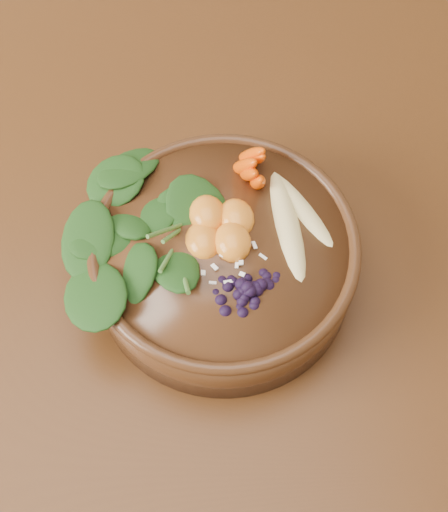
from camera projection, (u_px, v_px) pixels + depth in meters
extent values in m
plane|color=#381E0F|center=(57.00, 435.00, 1.40)|extent=(4.00, 4.00, 0.00)
cylinder|color=#331C0C|center=(395.00, 121.00, 1.32)|extent=(0.07, 0.07, 0.71)
cylinder|color=#472813|center=(224.00, 261.00, 0.69)|extent=(0.30, 0.30, 0.07)
ellipsoid|color=#E0CC84|center=(304.00, 204.00, 0.67)|extent=(0.07, 0.13, 0.02)
ellipsoid|color=#E0CC84|center=(289.00, 217.00, 0.66)|extent=(0.03, 0.13, 0.02)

